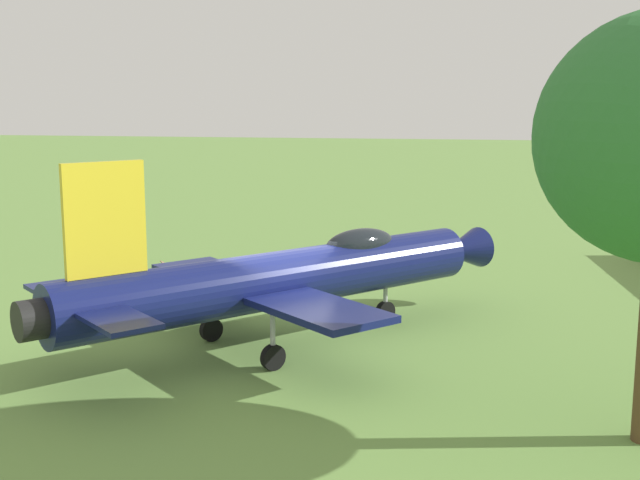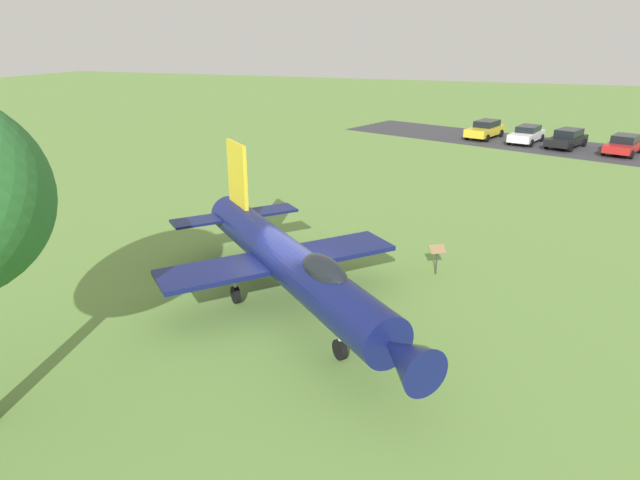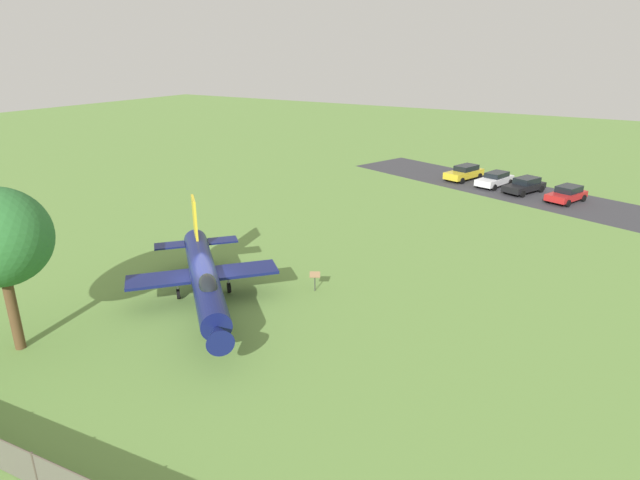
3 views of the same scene
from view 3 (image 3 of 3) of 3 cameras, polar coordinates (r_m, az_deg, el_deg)
The scene contains 8 objects.
ground_plane at distance 30.06m, azimuth -12.03°, elevation -6.74°, with size 200.00×200.00×0.00m, color #668E42.
parking_strip at distance 55.98m, azimuth 19.56°, elevation 5.06°, with size 35.77×8.00×0.00m, color #38383D.
display_jet at distance 29.01m, azimuth -12.21°, elevation -3.93°, with size 10.85×11.57×4.85m.
info_plaque at distance 30.61m, azimuth -0.55°, elevation -3.99°, with size 0.64×0.72×1.14m.
parked_car_red at distance 53.35m, azimuth 24.84°, elevation 4.49°, with size 4.64×3.26×1.45m.
parked_car_black at distance 55.19m, azimuth 21.01°, elevation 5.49°, with size 4.96×3.47×1.46m.
parked_car_white at distance 56.78m, azimuth 18.16°, elevation 6.19°, with size 4.95×2.96×1.41m.
parked_car_yellow at distance 58.76m, azimuth 15.15°, elevation 6.97°, with size 5.13×3.20×1.52m.
Camera 3 is at (-19.22, -18.93, 13.26)m, focal length 30.00 mm.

